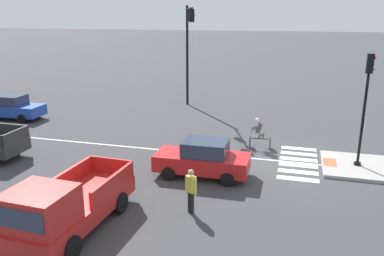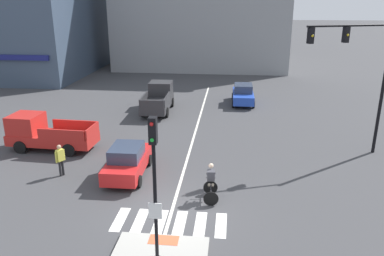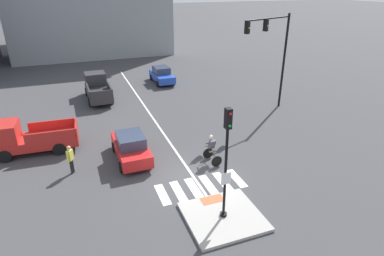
% 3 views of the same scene
% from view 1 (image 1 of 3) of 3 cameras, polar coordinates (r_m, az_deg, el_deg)
% --- Properties ---
extents(ground_plane, '(300.00, 300.00, 0.00)m').
position_cam_1_polar(ground_plane, '(19.63, 12.81, -4.67)').
color(ground_plane, '#3D3D3F').
extents(traffic_island, '(3.33, 3.13, 0.15)m').
position_cam_1_polar(traffic_island, '(19.82, 22.92, -5.16)').
color(traffic_island, '#A3A099').
rests_on(traffic_island, ground).
extents(tactile_pad_front, '(1.10, 0.60, 0.01)m').
position_cam_1_polar(tactile_pad_front, '(19.65, 19.44, -4.72)').
color(tactile_pad_front, '#DB5B38').
rests_on(tactile_pad_front, traffic_island).
extents(signal_pole, '(0.44, 0.38, 5.11)m').
position_cam_1_polar(signal_pole, '(18.97, 23.99, 3.72)').
color(signal_pole, black).
rests_on(signal_pole, traffic_island).
extents(crosswalk_stripe_a, '(0.44, 1.80, 0.01)m').
position_cam_1_polar(crosswalk_stripe_a, '(17.71, 15.17, -7.18)').
color(crosswalk_stripe_a, silver).
rests_on(crosswalk_stripe_a, ground).
extents(crosswalk_stripe_b, '(0.44, 1.80, 0.01)m').
position_cam_1_polar(crosswalk_stripe_b, '(18.47, 15.21, -6.19)').
color(crosswalk_stripe_b, silver).
rests_on(crosswalk_stripe_b, ground).
extents(crosswalk_stripe_c, '(0.44, 1.80, 0.01)m').
position_cam_1_polar(crosswalk_stripe_c, '(19.24, 15.24, -5.27)').
color(crosswalk_stripe_c, silver).
rests_on(crosswalk_stripe_c, ground).
extents(crosswalk_stripe_d, '(0.44, 1.80, 0.01)m').
position_cam_1_polar(crosswalk_stripe_d, '(20.01, 15.27, -4.42)').
color(crosswalk_stripe_d, silver).
rests_on(crosswalk_stripe_d, ground).
extents(crosswalk_stripe_e, '(0.44, 1.80, 0.01)m').
position_cam_1_polar(crosswalk_stripe_e, '(20.79, 15.29, -3.64)').
color(crosswalk_stripe_e, silver).
rests_on(crosswalk_stripe_e, ground).
extents(crosswalk_stripe_f, '(0.44, 1.80, 0.01)m').
position_cam_1_polar(crosswalk_stripe_f, '(21.57, 15.31, -2.91)').
color(crosswalk_stripe_f, silver).
rests_on(crosswalk_stripe_f, ground).
extents(lane_centre_line, '(0.14, 28.00, 0.01)m').
position_cam_1_polar(lane_centre_line, '(22.23, -13.87, -2.23)').
color(lane_centre_line, silver).
rests_on(lane_centre_line, ground).
extents(traffic_light_mast, '(4.83, 1.91, 7.49)m').
position_cam_1_polar(traffic_light_mast, '(28.78, -0.51, 12.84)').
color(traffic_light_mast, black).
rests_on(traffic_light_mast, ground).
extents(car_blue_eastbound_distant, '(1.89, 4.12, 1.64)m').
position_cam_1_polar(car_blue_eastbound_distant, '(29.13, -24.72, 2.76)').
color(car_blue_eastbound_distant, '#2347B7').
rests_on(car_blue_eastbound_distant, ground).
extents(car_red_westbound_near, '(1.89, 4.13, 1.64)m').
position_cam_1_polar(car_red_westbound_near, '(17.14, 1.59, -4.48)').
color(car_red_westbound_near, red).
rests_on(car_red_westbound_near, ground).
extents(pickup_truck_red_cross_left, '(5.19, 2.25, 2.08)m').
position_cam_1_polar(pickup_truck_red_cross_left, '(13.29, -17.99, -11.00)').
color(pickup_truck_red_cross_left, red).
rests_on(pickup_truck_red_cross_left, ground).
extents(cyclist, '(0.75, 1.14, 1.68)m').
position_cam_1_polar(cyclist, '(20.86, 9.77, -0.70)').
color(cyclist, black).
rests_on(cyclist, ground).
extents(pedestrian_at_curb_left, '(0.37, 0.49, 1.67)m').
position_cam_1_polar(pedestrian_at_curb_left, '(13.99, -0.16, -8.69)').
color(pedestrian_at_curb_left, black).
rests_on(pedestrian_at_curb_left, ground).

